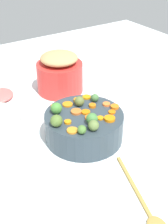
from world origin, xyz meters
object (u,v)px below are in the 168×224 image
at_px(ham_plate, 0,98).
at_px(serving_bowl_carrots, 84,126).
at_px(metal_pot, 60,77).
at_px(wooden_spoon, 149,212).

bearing_deg(ham_plate, serving_bowl_carrots, 19.13).
distance_m(serving_bowl_carrots, metal_pot, 0.40).
bearing_deg(metal_pot, wooden_spoon, -11.29).
xyz_separation_m(serving_bowl_carrots, metal_pot, (-0.38, 0.11, 0.02)).
relative_size(serving_bowl_carrots, ham_plate, 1.05).
xyz_separation_m(serving_bowl_carrots, wooden_spoon, (0.40, -0.04, -0.05)).
distance_m(metal_pot, wooden_spoon, 0.80).
xyz_separation_m(metal_pot, wooden_spoon, (0.79, -0.16, -0.07)).
height_order(metal_pot, wooden_spoon, metal_pot).
relative_size(serving_bowl_carrots, wooden_spoon, 0.89).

